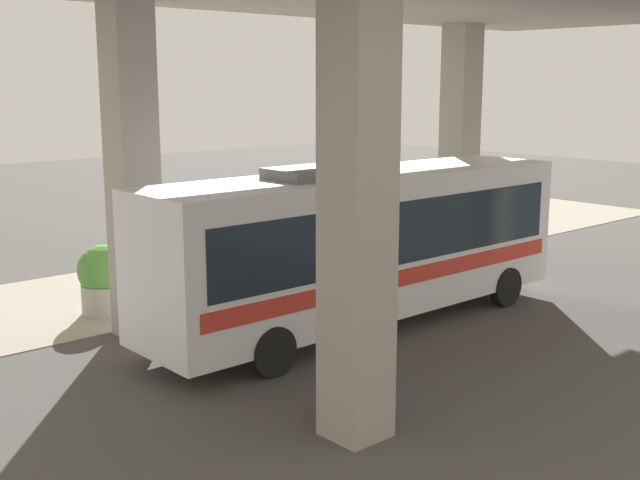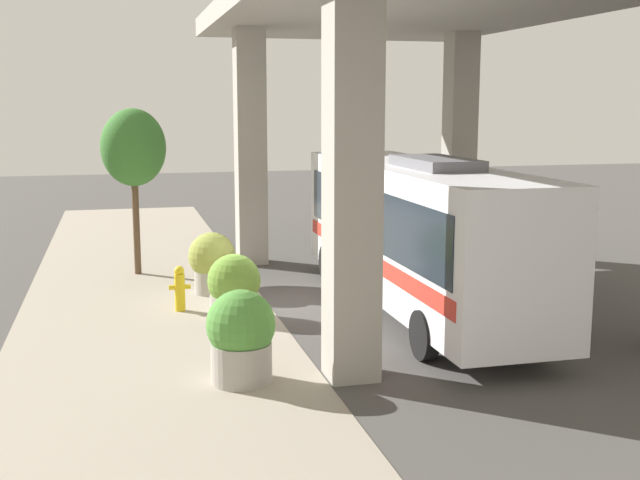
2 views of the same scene
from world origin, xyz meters
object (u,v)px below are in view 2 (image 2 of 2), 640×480
object	(u,v)px
fire_hydrant	(180,289)
planter_front	(212,262)
bus	(416,228)
planter_back	(234,288)
planter_middle	(241,337)
street_tree_near	(133,149)

from	to	relation	value
fire_hydrant	planter_front	world-z (taller)	planter_front
fire_hydrant	bus	bearing A→B (deg)	-13.54
bus	planter_back	world-z (taller)	bus
bus	planter_front	xyz separation A→B (m)	(-4.57, 3.01, -1.20)
fire_hydrant	planter_middle	xyz separation A→B (m)	(0.68, -5.38, 0.29)
planter_back	street_tree_near	size ratio (longest dim) A/B	0.31
bus	fire_hydrant	bearing A→B (deg)	166.46
fire_hydrant	planter_front	xyz separation A→B (m)	(0.98, 1.68, 0.29)
fire_hydrant	planter_middle	distance (m)	5.43
fire_hydrant	planter_back	size ratio (longest dim) A/B	0.74
fire_hydrant	planter_back	xyz separation A→B (m)	(1.20, -0.90, 0.16)
planter_middle	street_tree_near	size ratio (longest dim) A/B	0.35
fire_hydrant	street_tree_near	bearing A→B (deg)	100.61
bus	fire_hydrant	world-z (taller)	bus
planter_front	street_tree_near	world-z (taller)	street_tree_near
planter_middle	fire_hydrant	bearing A→B (deg)	97.25
bus	street_tree_near	world-z (taller)	street_tree_near
street_tree_near	fire_hydrant	bearing A→B (deg)	-79.39
planter_front	fire_hydrant	bearing A→B (deg)	-120.42
planter_middle	planter_back	xyz separation A→B (m)	(0.52, 4.48, -0.14)
fire_hydrant	planter_middle	world-z (taller)	planter_middle
bus	street_tree_near	xyz separation A→B (m)	(-6.43, 6.01, 1.65)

